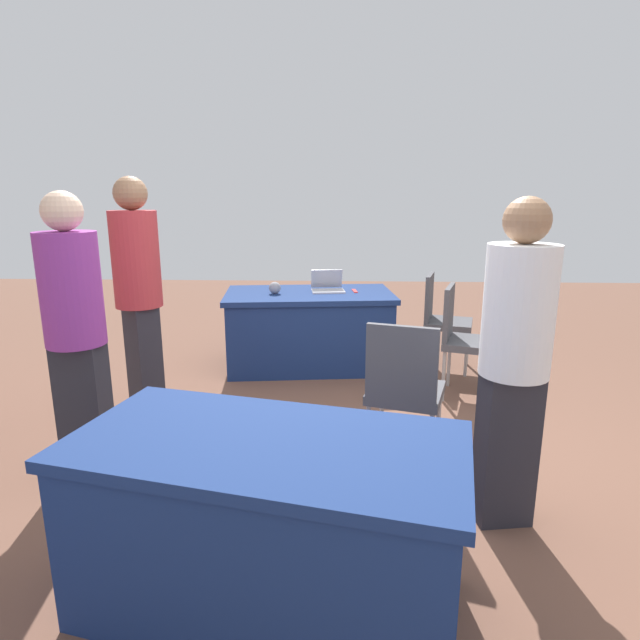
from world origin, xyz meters
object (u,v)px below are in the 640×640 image
at_px(table_foreground, 309,329).
at_px(chair_near_front, 463,334).
at_px(person_organiser, 75,323).
at_px(scissors_red, 355,291).
at_px(person_presenter, 138,287).
at_px(person_attendee_standing, 515,351).
at_px(chair_tucked_left, 441,316).
at_px(table_back_left, 269,523).
at_px(yarn_ball, 275,288).
at_px(laptop_silver, 328,287).
at_px(chair_tucked_right, 404,386).

distance_m(table_foreground, chair_near_front, 1.55).
height_order(person_organiser, scissors_red, person_organiser).
height_order(person_presenter, person_attendee_standing, person_presenter).
bearing_deg(chair_tucked_left, person_organiser, -35.23).
relative_size(chair_near_front, chair_tucked_left, 1.01).
bearing_deg(person_attendee_standing, table_back_left, -159.57).
height_order(table_back_left, chair_near_front, chair_near_front).
bearing_deg(person_presenter, yarn_ball, 100.46).
bearing_deg(table_back_left, chair_near_front, -118.82).
bearing_deg(table_back_left, laptop_silver, -92.75).
bearing_deg(chair_tucked_right, table_back_left, -104.29).
bearing_deg(table_foreground, laptop_silver, -156.42).
relative_size(person_presenter, laptop_silver, 5.18).
height_order(chair_tucked_left, yarn_ball, chair_tucked_left).
xyz_separation_m(person_organiser, scissors_red, (-1.69, -2.21, -0.20)).
relative_size(person_attendee_standing, person_organiser, 0.98).
bearing_deg(laptop_silver, person_attendee_standing, 103.68).
bearing_deg(laptop_silver, chair_tucked_right, 96.71).
distance_m(chair_tucked_right, scissors_red, 2.12).
distance_m(table_foreground, chair_tucked_right, 2.15).
xyz_separation_m(chair_tucked_left, person_organiser, (2.55, 2.11, 0.42)).
bearing_deg(person_attendee_standing, chair_tucked_left, 78.96).
height_order(table_foreground, person_organiser, person_organiser).
height_order(chair_tucked_right, yarn_ball, chair_tucked_right).
bearing_deg(table_back_left, person_presenter, -56.84).
height_order(table_foreground, chair_tucked_right, chair_tucked_right).
xyz_separation_m(chair_tucked_left, scissors_red, (0.85, -0.10, 0.22)).
height_order(person_presenter, yarn_ball, person_presenter).
relative_size(person_organiser, yarn_ball, 14.78).
distance_m(chair_tucked_right, yarn_ball, 2.21).
distance_m(chair_tucked_left, laptop_silver, 1.16).
bearing_deg(laptop_silver, person_organiser, 49.95).
bearing_deg(person_attendee_standing, table_foreground, 106.84).
xyz_separation_m(chair_near_front, yarn_ball, (1.67, -0.66, 0.27)).
relative_size(chair_tucked_right, person_organiser, 0.56).
bearing_deg(person_presenter, table_back_left, -10.97).
height_order(person_presenter, scissors_red, person_presenter).
relative_size(table_foreground, person_presenter, 0.95).
relative_size(person_presenter, scissors_red, 10.11).
bearing_deg(yarn_ball, person_attendee_standing, 121.74).
distance_m(laptop_silver, scissors_red, 0.27).
xyz_separation_m(chair_tucked_right, person_attendee_standing, (-0.47, 0.50, 0.38)).
distance_m(person_attendee_standing, yarn_ball, 2.86).
bearing_deg(person_organiser, person_presenter, 89.28).
xyz_separation_m(chair_tucked_right, person_organiser, (1.95, 0.10, 0.40)).
bearing_deg(scissors_red, table_foreground, -88.01).
relative_size(table_back_left, person_attendee_standing, 1.01).
bearing_deg(yarn_ball, laptop_silver, -161.34).
distance_m(chair_tucked_right, person_presenter, 2.08).
relative_size(chair_near_front, person_organiser, 0.55).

